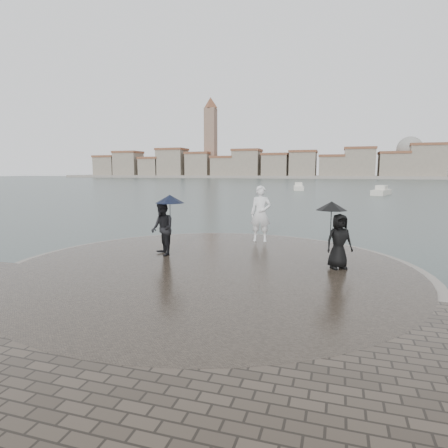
% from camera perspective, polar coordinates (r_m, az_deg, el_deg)
% --- Properties ---
extents(ground, '(400.00, 400.00, 0.00)m').
position_cam_1_polar(ground, '(8.38, -10.03, -14.36)').
color(ground, '#2B3835').
rests_on(ground, ground).
extents(kerb_ring, '(12.50, 12.50, 0.32)m').
position_cam_1_polar(kerb_ring, '(11.38, -1.94, -7.33)').
color(kerb_ring, gray).
rests_on(kerb_ring, ground).
extents(quay_tip, '(11.90, 11.90, 0.36)m').
position_cam_1_polar(quay_tip, '(11.38, -1.94, -7.22)').
color(quay_tip, '#2D261E').
rests_on(quay_tip, ground).
extents(statue, '(0.88, 0.64, 2.25)m').
position_cam_1_polar(statue, '(15.08, 5.61, 1.58)').
color(statue, white).
rests_on(statue, quay_tip).
extents(visitor_left, '(1.30, 1.15, 2.04)m').
position_cam_1_polar(visitor_left, '(12.71, -9.15, 0.21)').
color(visitor_left, black).
rests_on(visitor_left, quay_tip).
extents(visitor_right, '(1.18, 0.97, 1.95)m').
position_cam_1_polar(visitor_right, '(11.33, 16.86, -1.21)').
color(visitor_right, black).
rests_on(visitor_right, quay_tip).
extents(far_skyline, '(260.00, 20.00, 37.00)m').
position_cam_1_polar(far_skyline, '(167.89, 13.92, 8.66)').
color(far_skyline, gray).
rests_on(far_skyline, ground).
extents(boats, '(14.82, 15.19, 1.50)m').
position_cam_1_polar(boats, '(59.48, 16.60, 5.03)').
color(boats, beige).
rests_on(boats, ground).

